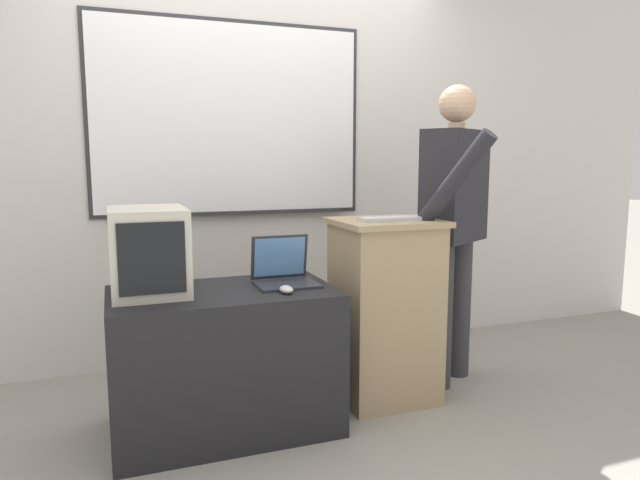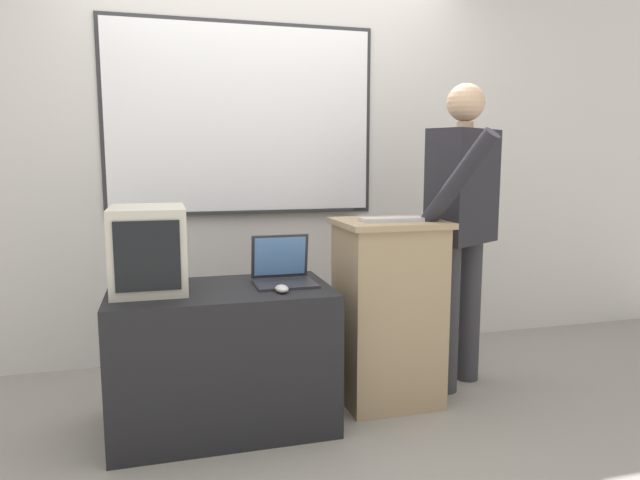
{
  "view_description": "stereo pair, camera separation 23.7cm",
  "coord_description": "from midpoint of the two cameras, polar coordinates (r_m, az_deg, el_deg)",
  "views": [
    {
      "loc": [
        -0.91,
        -2.31,
        1.29
      ],
      "look_at": [
        0.07,
        0.34,
        0.89
      ],
      "focal_mm": 32.0,
      "sensor_mm": 36.0,
      "label": 1
    },
    {
      "loc": [
        -0.68,
        -2.38,
        1.29
      ],
      "look_at": [
        0.07,
        0.34,
        0.89
      ],
      "focal_mm": 32.0,
      "sensor_mm": 36.0,
      "label": 2
    }
  ],
  "objects": [
    {
      "name": "person_presenter",
      "position": [
        3.29,
        16.1,
        2.44
      ],
      "size": [
        0.61,
        0.72,
        1.7
      ],
      "rotation": [
        0.0,
        0.0,
        0.54
      ],
      "color": "#333338",
      "rests_on": "ground_plane"
    },
    {
      "name": "laptop",
      "position": [
        2.83,
        -1.39,
        -2.94
      ],
      "size": [
        0.29,
        0.27,
        0.24
      ],
      "color": "#28282D",
      "rests_on": "side_desk"
    },
    {
      "name": "computer_mouse_by_laptop",
      "position": [
        2.64,
        -1.26,
        -4.92
      ],
      "size": [
        0.06,
        0.1,
        0.03
      ],
      "color": "silver",
      "rests_on": "side_desk"
    },
    {
      "name": "ground_plane",
      "position": [
        2.79,
        3.07,
        -19.53
      ],
      "size": [
        30.0,
        30.0,
        0.0
      ],
      "primitive_type": "plane",
      "color": "gray"
    },
    {
      "name": "computer_mouse_by_keyboard",
      "position": [
        3.04,
        13.52,
        2.24
      ],
      "size": [
        0.06,
        0.1,
        0.03
      ],
      "color": "#BCBCC1",
      "rests_on": "lectern_podium"
    },
    {
      "name": "side_desk",
      "position": [
        2.84,
        -7.32,
        -11.59
      ],
      "size": [
        1.04,
        0.61,
        0.68
      ],
      "color": "black",
      "rests_on": "ground_plane"
    },
    {
      "name": "wireless_keyboard",
      "position": [
        2.96,
        10.15,
        2.05
      ],
      "size": [
        0.4,
        0.12,
        0.02
      ],
      "color": "silver",
      "rests_on": "lectern_podium"
    },
    {
      "name": "back_wall",
      "position": [
        3.77,
        -3.43,
        9.1
      ],
      "size": [
        6.4,
        0.17,
        2.71
      ],
      "color": "silver",
      "rests_on": "ground_plane"
    },
    {
      "name": "lectern_podium",
      "position": [
        3.09,
        9.0,
        -7.04
      ],
      "size": [
        0.54,
        0.49,
        0.98
      ],
      "color": "tan",
      "rests_on": "ground_plane"
    },
    {
      "name": "crt_monitor",
      "position": [
        2.74,
        -14.42,
        -0.85
      ],
      "size": [
        0.34,
        0.45,
        0.39
      ],
      "color": "beige",
      "rests_on": "side_desk"
    }
  ]
}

